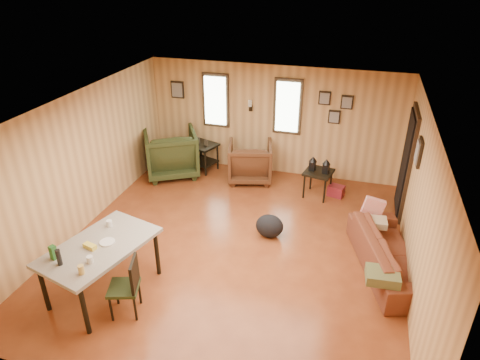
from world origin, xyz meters
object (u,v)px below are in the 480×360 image
object	(u,v)px
recliner_brown	(250,160)
end_table	(203,152)
sofa	(391,248)
side_table	(319,170)
dining_table	(99,250)
recliner_green	(171,151)

from	to	relation	value
recliner_brown	end_table	bearing A→B (deg)	-23.24
sofa	end_table	distance (m)	4.75
recliner_brown	end_table	distance (m)	1.17
end_table	side_table	world-z (taller)	side_table
end_table	dining_table	distance (m)	4.22
recliner_green	dining_table	bearing A→B (deg)	69.89
recliner_brown	side_table	distance (m)	1.55
recliner_brown	side_table	xyz separation A→B (m)	(1.51, -0.33, 0.11)
recliner_green	end_table	xyz separation A→B (m)	(0.59, 0.41, -0.14)
recliner_green	end_table	bearing A→B (deg)	-175.04
end_table	dining_table	world-z (taller)	dining_table
side_table	dining_table	size ratio (longest dim) A/B	0.48
recliner_brown	side_table	size ratio (longest dim) A/B	1.10
recliner_green	dining_table	xyz separation A→B (m)	(0.65, -3.80, 0.17)
sofa	end_table	xyz separation A→B (m)	(-4.02, 2.54, 0.03)
dining_table	recliner_brown	bearing A→B (deg)	89.79
recliner_brown	recliner_green	bearing A→B (deg)	-7.02
side_table	dining_table	xyz separation A→B (m)	(-2.60, -3.70, 0.16)
sofa	dining_table	size ratio (longest dim) A/B	1.14
recliner_green	side_table	xyz separation A→B (m)	(3.25, -0.10, 0.02)
side_table	recliner_green	bearing A→B (deg)	178.29
end_table	sofa	bearing A→B (deg)	-32.24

